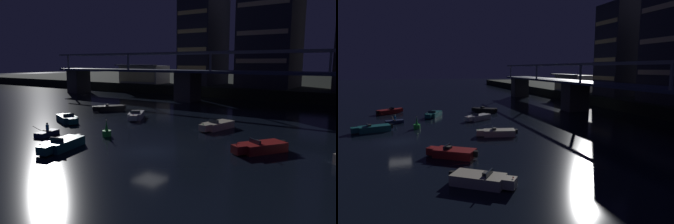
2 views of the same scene
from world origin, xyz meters
The scene contains 14 objects.
ground_plane centered at (0.00, 0.00, 0.00)m, with size 400.00×400.00×0.00m, color black.
river_bridge centered at (0.00, 32.67, 4.33)m, with size 99.96×6.40×9.38m.
tower_west_low centered at (-20.79, 48.77, 12.54)m, with size 8.06×11.72×20.97m.
waterfront_pavilion centered at (-35.84, 44.58, 4.44)m, with size 12.40×7.40×4.70m.
speedboat_near_left centered at (-6.87, -3.60, 0.41)m, with size 2.70×5.20×1.16m.
speedboat_near_center centered at (-19.33, 15.00, 0.41)m, with size 3.99×4.69×1.16m.
speedboat_mid_left centered at (7.80, 5.15, 0.41)m, with size 3.84×4.77×1.16m.
speedboat_mid_center centered at (-11.43, 11.94, 0.41)m, with size 3.71×4.83×1.16m.
speedboat_mid_right centered at (-16.92, 5.03, 0.41)m, with size 5.02×3.22×1.16m.
speedboat_far_left centered at (0.64, 11.73, 0.41)m, with size 2.59×5.22×1.16m.
speedboat_far_center centered at (-23.10, -2.61, 0.41)m, with size 3.93×4.72×1.16m.
speedboat_far_right centered at (15.27, 6.21, 0.41)m, with size 3.94×4.72×1.16m.
channel_buoy centered at (-7.13, 2.09, 0.48)m, with size 0.90×0.90×1.76m.
dinghy_with_paddler centered at (-12.45, -1.14, 0.28)m, with size 2.61×2.79×1.36m.
Camera 2 is at (35.00, 1.72, 8.48)m, focal length 30.95 mm.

